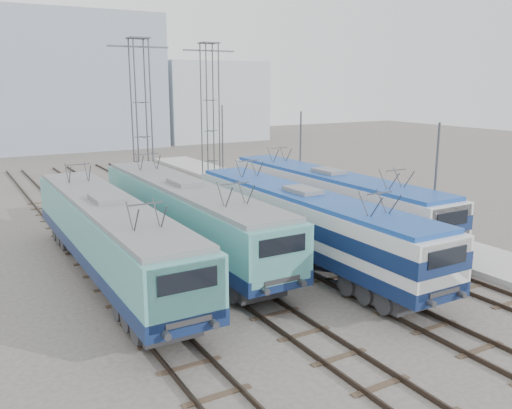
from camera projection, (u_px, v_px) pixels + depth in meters
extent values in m
plane|color=#514C47|center=(321.00, 303.00, 22.45)|extent=(160.00, 160.00, 0.00)
cube|color=#9E9E99|center=(374.00, 225.00, 34.17)|extent=(4.00, 70.00, 0.30)
cube|color=#101F46|center=(110.00, 250.00, 24.85)|extent=(2.90, 18.35, 0.61)
cube|color=teal|center=(108.00, 225.00, 24.58)|extent=(2.85, 18.35, 1.83)
cube|color=teal|center=(184.00, 292.00, 17.19)|extent=(2.63, 0.71, 2.08)
cube|color=slate|center=(107.00, 203.00, 24.35)|extent=(2.63, 17.61, 0.20)
cube|color=#262628|center=(156.00, 314.00, 19.86)|extent=(2.14, 3.67, 0.69)
cube|color=#262628|center=(80.00, 235.00, 30.17)|extent=(2.14, 3.67, 0.69)
cube|color=#101F46|center=(186.00, 229.00, 28.47)|extent=(2.95, 18.62, 0.62)
cube|color=teal|center=(185.00, 206.00, 28.20)|extent=(2.90, 18.62, 1.86)
cube|color=teal|center=(277.00, 255.00, 20.70)|extent=(2.67, 0.72, 2.11)
cube|color=slate|center=(185.00, 186.00, 27.97)|extent=(2.67, 17.88, 0.21)
cube|color=#262628|center=(243.00, 279.00, 23.41)|extent=(2.17, 3.72, 0.70)
cube|color=#262628|center=(147.00, 218.00, 33.88)|extent=(2.17, 3.72, 0.70)
cube|color=#101F46|center=(302.00, 237.00, 27.15)|extent=(2.83, 17.90, 0.60)
cube|color=silver|center=(302.00, 214.00, 26.88)|extent=(2.78, 17.90, 1.79)
cube|color=#101F46|center=(302.00, 215.00, 26.89)|extent=(2.82, 17.92, 0.70)
cube|color=silver|center=(438.00, 267.00, 19.67)|extent=(2.56, 0.70, 2.03)
cube|color=navy|center=(303.00, 194.00, 26.66)|extent=(2.56, 17.18, 0.20)
cube|color=#262628|center=(385.00, 289.00, 22.28)|extent=(2.09, 3.58, 0.67)
cube|color=#262628|center=(244.00, 225.00, 32.34)|extent=(2.09, 3.58, 0.67)
cube|color=#101F46|center=(328.00, 211.00, 32.51)|extent=(2.88, 18.19, 0.61)
cube|color=silver|center=(328.00, 191.00, 32.24)|extent=(2.83, 18.19, 1.82)
cube|color=#101F46|center=(328.00, 192.00, 32.25)|extent=(2.87, 18.21, 0.71)
cube|color=silver|center=(445.00, 227.00, 24.91)|extent=(2.60, 0.71, 2.06)
cube|color=navy|center=(329.00, 174.00, 32.02)|extent=(2.60, 17.46, 0.20)
cube|color=#262628|center=(400.00, 249.00, 27.56)|extent=(2.12, 3.64, 0.68)
cube|color=#262628|center=(274.00, 204.00, 37.79)|extent=(2.12, 3.64, 0.68)
cylinder|color=#3F4247|center=(137.00, 124.00, 38.94)|extent=(0.10, 0.10, 12.00)
cylinder|color=#3F4247|center=(152.00, 123.00, 39.48)|extent=(0.10, 0.10, 12.00)
cylinder|color=#3F4247|center=(132.00, 123.00, 39.87)|extent=(0.10, 0.10, 12.00)
cylinder|color=#3F4247|center=(147.00, 122.00, 40.40)|extent=(0.10, 0.10, 12.00)
cube|color=#3F4247|center=(138.00, 47.00, 38.48)|extent=(4.50, 0.12, 0.12)
cylinder|color=#3F4247|center=(207.00, 119.00, 43.81)|extent=(0.10, 0.10, 12.00)
cylinder|color=#3F4247|center=(219.00, 119.00, 44.35)|extent=(0.10, 0.10, 12.00)
cylinder|color=#3F4247|center=(201.00, 119.00, 44.74)|extent=(0.10, 0.10, 12.00)
cylinder|color=#3F4247|center=(213.00, 118.00, 45.28)|extent=(0.10, 0.10, 12.00)
cube|color=#3F4247|center=(209.00, 51.00, 43.35)|extent=(4.50, 0.12, 0.12)
cylinder|color=#3F4247|center=(435.00, 192.00, 27.58)|extent=(0.12, 0.12, 7.00)
cylinder|color=#3F4247|center=(300.00, 162.00, 37.70)|extent=(0.12, 0.12, 7.00)
cylinder|color=#3F4247|center=(223.00, 145.00, 47.81)|extent=(0.12, 0.12, 7.00)
cube|color=#8893A4|center=(75.00, 82.00, 74.69)|extent=(22.00, 14.00, 18.00)
cube|color=#A2ACB6|center=(207.00, 101.00, 85.16)|extent=(16.00, 12.00, 12.00)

